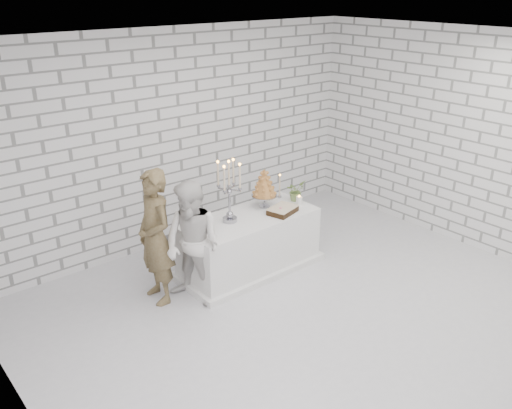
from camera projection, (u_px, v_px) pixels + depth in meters
name	position (u px, v px, depth m)	size (l,w,h in m)	color
ground	(303.00, 309.00, 6.24)	(6.00, 5.00, 0.01)	silver
ceiling	(313.00, 41.00, 5.08)	(6.00, 5.00, 0.01)	white
wall_back	(180.00, 139.00, 7.44)	(6.00, 0.01, 3.00)	white
wall_left	(13.00, 283.00, 3.90)	(0.01, 5.00, 3.00)	white
wall_right	(461.00, 139.00, 7.43)	(0.01, 5.00, 3.00)	white
cake_table	(249.00, 243.00, 6.98)	(1.80, 0.80, 0.75)	white
groom	(155.00, 237.00, 6.14)	(0.59, 0.39, 1.63)	brown
bride	(193.00, 245.00, 6.12)	(0.73, 0.57, 1.50)	silver
candelabra	(229.00, 191.00, 6.55)	(0.33, 0.33, 0.80)	#93939D
croquembouche	(264.00, 188.00, 7.03)	(0.34, 0.34, 0.53)	#9E632C
chocolate_cake	(283.00, 210.00, 6.92)	(0.37, 0.27, 0.08)	black
pillar_candle	(299.00, 201.00, 7.17)	(0.08, 0.08, 0.12)	white
extra_taper	(280.00, 187.00, 7.38)	(0.06, 0.06, 0.32)	beige
flowers	(295.00, 191.00, 7.29)	(0.25, 0.22, 0.28)	#5A7635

